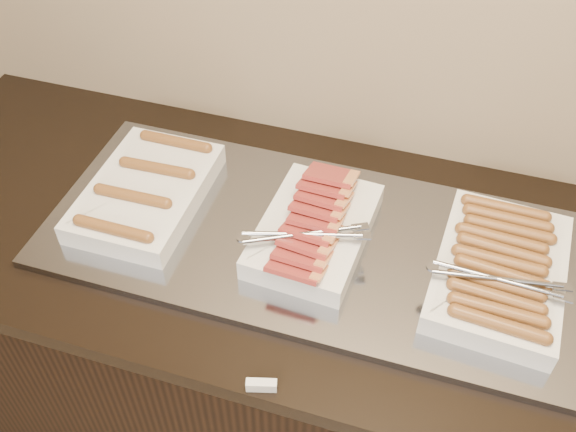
% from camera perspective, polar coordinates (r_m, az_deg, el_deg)
% --- Properties ---
extents(counter, '(2.06, 0.76, 0.90)m').
position_cam_1_polar(counter, '(1.75, 1.78, -12.40)').
color(counter, black).
rests_on(counter, ground).
extents(warming_tray, '(1.20, 0.50, 0.02)m').
position_cam_1_polar(warming_tray, '(1.38, 3.16, -2.46)').
color(warming_tray, gray).
rests_on(warming_tray, counter).
extents(dish_left, '(0.24, 0.36, 0.07)m').
position_cam_1_polar(dish_left, '(1.47, -12.46, 2.16)').
color(dish_left, silver).
rests_on(dish_left, warming_tray).
extents(dish_center, '(0.27, 0.34, 0.09)m').
position_cam_1_polar(dish_center, '(1.34, 2.30, -1.10)').
color(dish_center, silver).
rests_on(dish_center, warming_tray).
extents(dish_right, '(0.28, 0.38, 0.08)m').
position_cam_1_polar(dish_right, '(1.33, 18.29, -4.61)').
color(dish_right, silver).
rests_on(dish_right, warming_tray).
extents(label_holder, '(0.06, 0.03, 0.02)m').
position_cam_1_polar(label_holder, '(1.17, -2.37, -14.79)').
color(label_holder, silver).
rests_on(label_holder, counter).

